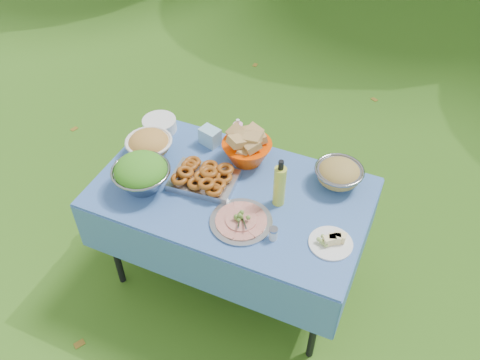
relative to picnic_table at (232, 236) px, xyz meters
name	(u,v)px	position (x,y,z in m)	size (l,w,h in m)	color
ground	(233,274)	(0.00, 0.00, -0.38)	(80.00, 80.00, 0.00)	#183509
picnic_table	(232,236)	(0.00, 0.00, 0.00)	(1.46, 0.86, 0.76)	#7194D9
salad_bowl	(141,173)	(-0.45, -0.16, 0.48)	(0.31, 0.31, 0.20)	gray
pasta_bowl_white	(149,144)	(-0.55, 0.09, 0.45)	(0.26, 0.26, 0.15)	white
plate_stack	(160,125)	(-0.62, 0.31, 0.42)	(0.20, 0.20, 0.08)	white
wipes_box	(210,137)	(-0.28, 0.31, 0.43)	(0.11, 0.08, 0.10)	#95CDE5
sanitizer_bottle	(238,131)	(-0.13, 0.39, 0.46)	(0.06, 0.06, 0.16)	#FF9ECF
bread_bowl	(247,147)	(-0.02, 0.26, 0.47)	(0.28, 0.28, 0.19)	#F94300
pasta_bowl_steel	(339,173)	(0.50, 0.29, 0.45)	(0.26, 0.26, 0.14)	gray
fried_tray	(204,178)	(-0.16, -0.01, 0.42)	(0.35, 0.25, 0.08)	#A4A5A9
charcuterie_platter	(241,217)	(0.14, -0.18, 0.42)	(0.32, 0.32, 0.07)	#9D9FA4
oil_bottle	(280,183)	(0.26, 0.02, 0.53)	(0.06, 0.06, 0.29)	#C3CF3E
cheese_plate	(331,240)	(0.59, -0.14, 0.41)	(0.22, 0.22, 0.06)	white
shaker	(273,234)	(0.32, -0.22, 0.42)	(0.04, 0.04, 0.07)	silver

